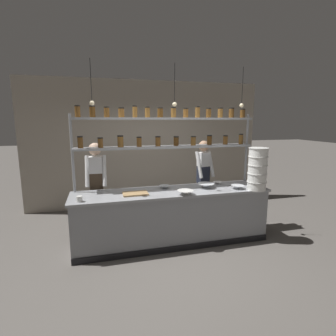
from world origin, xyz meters
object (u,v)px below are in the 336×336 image
Objects in this scene: chef_center at (203,175)px; container_stack at (257,169)px; cutting_board at (135,194)px; prep_bowl_center_front at (218,183)px; chef_left at (97,183)px; prep_bowl_near_right at (165,187)px; prep_bowl_near_left at (238,187)px; prep_bowl_far_left at (186,193)px; prep_bowl_center_back at (206,186)px; spice_shelf_unit at (167,134)px; serving_cup_front at (79,199)px.

chef_center is 2.34× the size of container_stack.
prep_bowl_center_front reaches higher than cutting_board.
chef_left is 1.21m from prep_bowl_near_right.
prep_bowl_center_front is at bearing 115.49° from prep_bowl_near_left.
prep_bowl_center_front is at bearing 2.12° from prep_bowl_near_right.
prep_bowl_far_left reaches higher than cutting_board.
chef_center is 6.49× the size of prep_bowl_far_left.
prep_bowl_near_right is at bearing 115.66° from prep_bowl_far_left.
prep_bowl_near_right is at bearing 167.81° from prep_bowl_center_back.
prep_bowl_center_front is (0.05, -0.58, -0.03)m from chef_center.
cutting_board is at bearing 163.55° from prep_bowl_far_left.
spice_shelf_unit is 14.11× the size of prep_bowl_near_left.
chef_left is at bearing 170.88° from prep_bowl_center_front.
container_stack is at bearing -1.31° from serving_cup_front.
prep_bowl_near_right is (-1.03, -0.04, 0.00)m from prep_bowl_center_front.
prep_bowl_center_back is 1.53× the size of prep_bowl_near_right.
prep_bowl_near_left is at bearing 6.61° from prep_bowl_far_left.
prep_bowl_center_front is at bearing 131.99° from container_stack.
prep_bowl_near_left is 1.38× the size of prep_bowl_center_front.
chef_center is at bearing 9.26° from chef_left.
chef_left is (-1.22, 0.23, -0.87)m from spice_shelf_unit.
prep_bowl_center_back is at bearing -12.19° from prep_bowl_near_right.
chef_left is 0.87m from cutting_board.
container_stack reaches higher than serving_cup_front.
spice_shelf_unit is 8.00× the size of cutting_board.
prep_bowl_near_left is 2.59× the size of serving_cup_front.
prep_bowl_far_left is at bearing -28.97° from chef_left.
chef_center is 1.75m from cutting_board.
prep_bowl_near_right is at bearing 163.84° from prep_bowl_near_left.
chef_center is 1.26m from container_stack.
prep_bowl_near_left is 0.78× the size of prep_bowl_center_back.
chef_center reaches higher than prep_bowl_far_left.
cutting_board is at bearing -176.07° from prep_bowl_center_back.
container_stack is 1.61m from prep_bowl_near_right.
spice_shelf_unit is 4.45× the size of container_stack.
prep_bowl_center_back reaches higher than prep_bowl_near_right.
chef_center is at bearing 23.68° from serving_cup_front.
container_stack is 1.80× the size of cutting_board.
chef_left is 0.84m from serving_cup_front.
prep_bowl_center_front is at bearing 10.64° from serving_cup_front.
chef_center is at bearing 70.78° from prep_bowl_center_back.
chef_left is 19.49× the size of serving_cup_front.
container_stack is at bearing -24.15° from spice_shelf_unit.
chef_center is 1.00m from prep_bowl_near_left.
container_stack is 0.78m from prep_bowl_center_front.
chef_left is 5.84× the size of prep_bowl_center_back.
cutting_board is 2.10× the size of prep_bowl_near_right.
prep_bowl_near_right is at bearing -159.23° from chef_center.
chef_center is 0.59m from prep_bowl_center_front.
container_stack is 2.09m from cutting_board.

